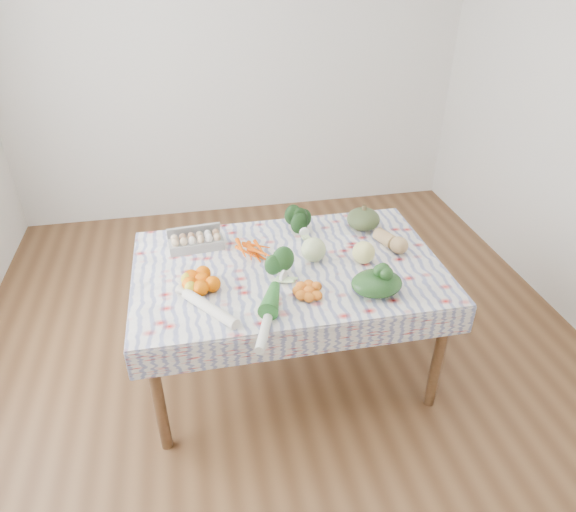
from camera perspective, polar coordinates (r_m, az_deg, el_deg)
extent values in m
plane|color=brown|center=(3.27, 0.00, -12.23)|extent=(4.50, 4.50, 0.00)
cube|color=silver|center=(4.65, -5.87, 21.01)|extent=(4.00, 0.04, 2.80)
cube|color=brown|center=(2.81, 0.00, -1.55)|extent=(1.60, 1.00, 0.04)
cylinder|color=brown|center=(2.70, -14.21, -15.08)|extent=(0.06, 0.06, 0.71)
cylinder|color=brown|center=(2.94, 16.35, -10.70)|extent=(0.06, 0.06, 0.71)
cylinder|color=brown|center=(3.36, -14.02, -4.11)|extent=(0.06, 0.06, 0.71)
cylinder|color=brown|center=(3.56, 10.34, -1.37)|extent=(0.06, 0.06, 0.71)
cube|color=silver|center=(2.80, 0.00, -1.11)|extent=(1.66, 1.06, 0.01)
cube|color=#9A9995|center=(2.96, -10.15, 1.47)|extent=(0.32, 0.15, 0.08)
cube|color=#EF5405|center=(2.88, -4.09, 0.54)|extent=(0.28, 0.27, 0.04)
ellipsoid|color=#173514|center=(3.05, 1.57, 3.56)|extent=(0.17, 0.15, 0.14)
ellipsoid|color=#3E4E29|center=(3.14, 8.37, 4.08)|extent=(0.21, 0.21, 0.13)
sphere|color=#C1D48F|center=(2.80, 2.86, 0.71)|extent=(0.18, 0.18, 0.14)
ellipsoid|color=tan|center=(2.98, 11.44, 1.78)|extent=(0.18, 0.25, 0.10)
cube|color=#FF6700|center=(2.64, -9.54, -2.67)|extent=(0.33, 0.33, 0.09)
ellipsoid|color=#225220|center=(2.65, -1.43, -1.60)|extent=(0.21, 0.21, 0.11)
cube|color=orange|center=(2.56, 2.33, -3.81)|extent=(0.22, 0.22, 0.06)
sphere|color=#E6DD7B|center=(2.82, 8.39, 0.40)|extent=(0.15, 0.15, 0.12)
ellipsoid|color=#183715|center=(2.59, 9.82, -3.01)|extent=(0.29, 0.25, 0.11)
cylinder|color=white|center=(2.47, -8.67, -5.77)|extent=(0.27, 0.34, 0.05)
cylinder|color=silver|center=(2.39, -2.28, -6.93)|extent=(0.19, 0.43, 0.05)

